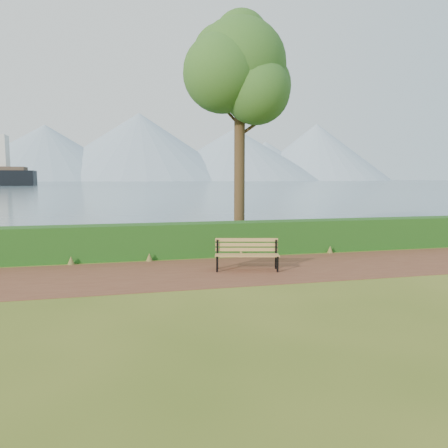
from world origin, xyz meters
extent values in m
plane|color=#475919|center=(0.00, 0.00, 0.00)|extent=(140.00, 140.00, 0.00)
cube|color=brown|center=(0.00, 0.30, 0.01)|extent=(40.00, 3.40, 0.01)
cube|color=#133F12|center=(0.00, 2.60, 0.50)|extent=(32.00, 0.85, 1.00)
cube|color=slate|center=(0.00, 260.00, 0.01)|extent=(700.00, 510.00, 0.00)
cone|color=#849CB1|center=(-60.00, 395.00, 24.00)|extent=(160.00, 160.00, 48.00)
cone|color=#849CB1|center=(20.00, 405.00, 31.00)|extent=(190.00, 190.00, 62.00)
cone|color=#849CB1|center=(110.00, 400.00, 25.00)|extent=(170.00, 170.00, 50.00)
cone|color=#849CB1|center=(200.00, 410.00, 29.00)|extent=(150.00, 150.00, 58.00)
cone|color=#849CB1|center=(-10.00, 430.00, 17.50)|extent=(120.00, 120.00, 35.00)
cone|color=#849CB1|center=(150.00, 425.00, 20.00)|extent=(130.00, 130.00, 40.00)
cube|color=black|center=(0.43, 0.16, 0.20)|extent=(0.06, 0.06, 0.40)
cube|color=black|center=(0.53, 0.55, 0.39)|extent=(0.06, 0.06, 0.77)
cube|color=black|center=(0.48, 0.36, 0.38)|extent=(0.16, 0.46, 0.04)
cube|color=black|center=(1.89, -0.20, 0.20)|extent=(0.06, 0.06, 0.40)
cube|color=black|center=(1.99, 0.18, 0.39)|extent=(0.06, 0.06, 0.77)
cube|color=black|center=(1.94, -0.01, 0.38)|extent=(0.16, 0.46, 0.04)
cube|color=olive|center=(1.17, 0.01, 0.40)|extent=(1.59, 0.47, 0.03)
cube|color=olive|center=(1.20, 0.12, 0.40)|extent=(1.59, 0.47, 0.03)
cube|color=olive|center=(1.23, 0.23, 0.40)|extent=(1.59, 0.47, 0.03)
cube|color=olive|center=(1.25, 0.34, 0.40)|extent=(1.59, 0.47, 0.03)
cube|color=olive|center=(1.27, 0.39, 0.51)|extent=(1.58, 0.43, 0.09)
cube|color=olive|center=(1.27, 0.39, 0.64)|extent=(1.58, 0.43, 0.09)
cube|color=olive|center=(1.27, 0.39, 0.76)|extent=(1.58, 0.43, 0.09)
cylinder|color=#372516|center=(2.22, 4.46, 3.36)|extent=(0.37, 0.37, 6.71)
sphere|color=#224F1A|center=(2.22, 4.46, 6.15)|extent=(3.17, 3.17, 3.17)
sphere|color=#224F1A|center=(2.99, 4.90, 5.60)|extent=(2.42, 2.42, 2.42)
sphere|color=#224F1A|center=(1.53, 4.12, 5.78)|extent=(2.61, 2.61, 2.61)
sphere|color=#224F1A|center=(2.63, 3.87, 5.22)|extent=(2.24, 2.24, 2.24)
sphere|color=#224F1A|center=(1.74, 4.93, 6.62)|extent=(2.05, 2.05, 2.05)
sphere|color=#224F1A|center=(2.29, 4.57, 7.09)|extent=(1.87, 1.87, 1.87)
cylinder|color=#372516|center=(2.64, 4.46, 4.10)|extent=(0.98, 0.11, 0.73)
cylinder|color=#372516|center=(1.85, 4.55, 4.57)|extent=(0.76, 0.35, 0.67)
camera|label=1|loc=(-1.96, -10.25, 2.34)|focal=35.00mm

